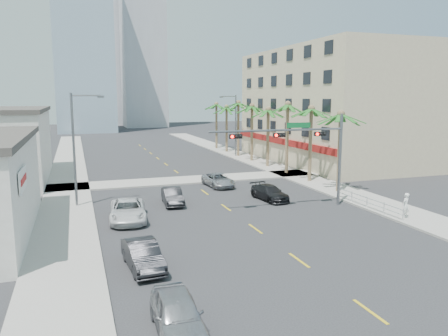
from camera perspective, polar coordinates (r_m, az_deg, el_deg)
name	(u,v)px	position (r m, az deg, el deg)	size (l,w,h in m)	color
ground	(282,248)	(25.95, 7.63, -10.35)	(260.00, 260.00, 0.00)	#262628
sidewalk_right	(299,177)	(48.52, 9.83, -1.11)	(4.00, 120.00, 0.15)	gray
sidewalk_left	(67,192)	(42.71, -19.77, -2.93)	(4.00, 120.00, 0.15)	gray
sidewalk_cross	(189,180)	(46.00, -4.64, -1.57)	(80.00, 4.00, 0.15)	gray
building_right	(331,106)	(61.47, 13.78, 7.87)	(15.25, 28.00, 15.00)	#C4AF8A
tower_far_left	(83,34)	(117.87, -17.96, 16.26)	(14.00, 14.00, 48.00)	#99B2C6
tower_far_right	(142,23)	(135.04, -10.62, 18.15)	(12.00, 12.00, 60.00)	#ADADB2
tower_far_center	(98,58)	(147.57, -16.13, 13.66)	(16.00, 16.00, 42.00)	#ADADB2
traffic_signal_mast	(305,144)	(34.39, 10.56, 3.06)	(11.12, 0.54, 7.20)	slate
palm_tree_0	(341,115)	(40.73, 15.02, 6.69)	(4.80, 4.80, 7.80)	brown
palm_tree_1	(311,110)	(45.14, 11.35, 7.48)	(4.80, 4.80, 8.16)	brown
palm_tree_2	(288,105)	(49.69, 8.33, 8.11)	(4.80, 4.80, 8.52)	brown
palm_tree_3	(268,110)	(54.39, 5.80, 7.51)	(4.80, 4.80, 7.80)	brown
palm_tree_4	(252,107)	(59.15, 3.69, 8.01)	(4.80, 4.80, 8.16)	brown
palm_tree_5	(238,103)	(63.97, 1.89, 8.42)	(4.80, 4.80, 8.52)	brown
palm_tree_6	(227,108)	(68.87, 0.34, 7.90)	(4.80, 4.80, 7.80)	brown
palm_tree_7	(216,105)	(73.80, -1.00, 8.26)	(4.80, 4.80, 8.16)	brown
streetlight_left	(76,144)	(36.01, -18.72, 2.99)	(2.55, 0.25, 9.00)	slate
streetlight_right	(234,122)	(63.86, 1.37, 5.98)	(2.55, 0.25, 9.00)	slate
guardrail	(367,201)	(35.96, 18.19, -4.08)	(0.08, 8.08, 1.00)	silver
car_parked_near	(177,314)	(17.10, -6.10, -18.42)	(1.74, 4.33, 1.48)	#A6A5AA
car_parked_mid	(143,255)	(23.05, -10.56, -11.12)	(1.50, 4.29, 1.41)	black
car_parked_far	(128,211)	(31.71, -12.45, -5.46)	(2.46, 5.33, 1.48)	silver
car_lane_left	(172,196)	(35.93, -6.76, -3.68)	(1.43, 4.11, 1.35)	black
car_lane_center	(218,180)	(42.74, -0.75, -1.59)	(2.14, 4.64, 1.29)	#A8A7AC
car_lane_right	(270,193)	(37.40, 5.97, -3.22)	(1.77, 4.37, 1.27)	black
pedestrian	(405,205)	(33.72, 22.62, -4.54)	(0.66, 0.43, 1.81)	white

